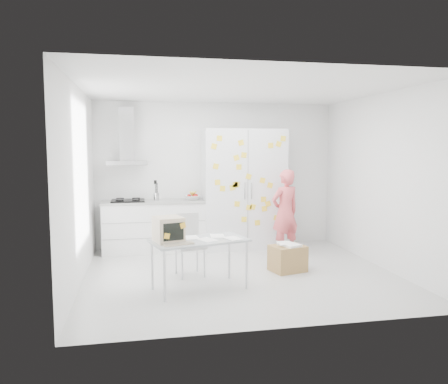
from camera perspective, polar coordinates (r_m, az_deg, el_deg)
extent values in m
cube|color=silver|center=(6.59, 2.12, -10.71)|extent=(4.50, 4.00, 0.02)
cube|color=white|center=(8.30, -0.97, 2.26)|extent=(4.50, 0.02, 2.70)
cube|color=white|center=(6.23, -18.43, 0.77)|extent=(0.02, 4.00, 2.70)
cube|color=white|center=(7.19, 19.91, 1.36)|extent=(0.02, 4.00, 2.70)
cube|color=white|center=(6.38, 2.22, 13.34)|extent=(4.50, 4.00, 0.02)
cube|color=white|center=(7.99, -9.12, -4.53)|extent=(1.80, 0.60, 0.88)
cube|color=gray|center=(7.66, -9.06, -3.91)|extent=(1.76, 0.01, 0.01)
cube|color=gray|center=(7.72, -9.03, -5.96)|extent=(1.76, 0.01, 0.01)
cube|color=#9E9E99|center=(7.92, -9.17, -1.25)|extent=(1.84, 0.63, 0.04)
cube|color=black|center=(7.91, -12.43, -1.14)|extent=(0.58, 0.50, 0.03)
cylinder|color=black|center=(7.80, -13.49, -1.04)|extent=(0.14, 0.14, 0.02)
cylinder|color=black|center=(7.79, -11.43, -1.00)|extent=(0.14, 0.14, 0.02)
cylinder|color=black|center=(8.03, -13.42, -0.84)|extent=(0.14, 0.14, 0.02)
cylinder|color=black|center=(8.03, -11.42, -0.80)|extent=(0.14, 0.14, 0.02)
cylinder|color=silver|center=(7.91, -8.82, -0.60)|extent=(0.10, 0.10, 0.14)
cylinder|color=black|center=(7.91, -8.94, 0.13)|extent=(0.01, 0.01, 0.30)
cylinder|color=black|center=(7.89, -8.70, 0.11)|extent=(0.01, 0.01, 0.30)
cylinder|color=black|center=(7.92, -8.80, 0.14)|extent=(0.01, 0.01, 0.30)
cube|color=black|center=(7.89, -8.96, 1.28)|extent=(0.05, 0.01, 0.07)
imported|color=white|center=(7.96, -4.14, -0.73)|extent=(0.31, 0.31, 0.08)
sphere|color=#B2140F|center=(7.97, -4.59, -0.53)|extent=(0.08, 0.08, 0.08)
sphere|color=#B2140F|center=(7.91, -3.88, -0.58)|extent=(0.08, 0.08, 0.08)
sphere|color=#B2140F|center=(8.01, -3.68, -0.50)|extent=(0.08, 0.08, 0.08)
cylinder|color=yellow|center=(7.97, -4.30, -0.21)|extent=(0.09, 0.17, 0.10)
cylinder|color=yellow|center=(7.98, -4.12, -0.20)|extent=(0.04, 0.17, 0.10)
cylinder|color=yellow|center=(7.98, -3.95, -0.20)|extent=(0.08, 0.17, 0.10)
cube|color=silver|center=(7.91, -12.53, 3.76)|extent=(0.70, 0.48, 0.07)
cube|color=silver|center=(8.03, -12.59, 7.36)|extent=(0.26, 0.24, 0.95)
cube|color=silver|center=(8.09, 2.57, 0.39)|extent=(1.50, 0.65, 2.20)
cube|color=slate|center=(7.77, 3.14, 0.16)|extent=(0.01, 0.01, 2.16)
cube|color=silver|center=(7.75, 2.73, 0.15)|extent=(0.02, 0.02, 0.30)
cube|color=silver|center=(7.78, 3.59, 0.16)|extent=(0.02, 0.02, 0.30)
cube|color=yellow|center=(7.84, 6.12, 6.07)|extent=(0.10, 0.00, 0.10)
cube|color=yellow|center=(7.89, 7.16, 6.23)|extent=(0.12, 0.00, 0.12)
cube|color=yellow|center=(7.96, 7.80, -0.09)|extent=(0.12, 0.00, 0.12)
cube|color=yellow|center=(7.71, 1.46, 0.96)|extent=(0.10, 0.00, 0.10)
cube|color=yellow|center=(7.75, 3.23, 2.03)|extent=(0.12, 0.00, 0.12)
cube|color=yellow|center=(7.90, 5.77, -1.54)|extent=(0.12, 0.00, 0.12)
cube|color=yellow|center=(7.75, 1.72, -1.57)|extent=(0.10, 0.00, 0.10)
cube|color=yellow|center=(7.70, 2.23, 6.45)|extent=(0.12, 0.00, 0.12)
cube|color=yellow|center=(7.83, 3.79, -1.94)|extent=(0.12, 0.00, 0.12)
cube|color=yellow|center=(7.87, 6.03, 0.88)|extent=(0.12, 0.00, 0.12)
cube|color=yellow|center=(7.86, 5.17, -0.96)|extent=(0.10, 0.00, 0.10)
cube|color=yellow|center=(7.69, 1.63, 4.50)|extent=(0.12, 0.00, 0.12)
cube|color=yellow|center=(7.67, -0.20, 0.46)|extent=(0.10, 0.00, 0.10)
cube|color=yellow|center=(7.64, -0.86, 1.28)|extent=(0.10, 0.00, 0.10)
cube|color=yellow|center=(7.61, -1.32, 5.99)|extent=(0.11, 0.00, 0.11)
cube|color=yellow|center=(7.82, 2.63, -3.59)|extent=(0.10, 0.00, 0.10)
cube|color=yellow|center=(7.71, 1.72, 1.01)|extent=(0.11, 0.00, 0.11)
cube|color=yellow|center=(7.98, 6.86, -3.38)|extent=(0.11, 0.00, 0.11)
cube|color=yellow|center=(7.92, 7.73, 6.93)|extent=(0.10, 0.00, 0.10)
cube|color=yellow|center=(7.70, 1.96, 3.29)|extent=(0.10, 0.00, 0.10)
cube|color=yellow|center=(7.70, 1.11, 0.57)|extent=(0.11, 0.00, 0.11)
cube|color=yellow|center=(7.90, 4.39, -4.02)|extent=(0.10, 0.00, 0.10)
cube|color=yellow|center=(7.63, -0.61, 7.04)|extent=(0.10, 0.00, 0.10)
cube|color=yellow|center=(7.62, -1.08, 3.37)|extent=(0.12, 0.00, 0.12)
cube|color=yellow|center=(7.89, 5.29, -2.19)|extent=(0.11, 0.00, 0.11)
cube|color=yellow|center=(7.72, 2.62, 4.84)|extent=(0.11, 0.00, 0.11)
cube|color=yellow|center=(7.82, 5.05, 1.52)|extent=(0.11, 0.00, 0.11)
cube|color=yellow|center=(7.81, 3.27, -2.04)|extent=(0.11, 0.00, 0.11)
imported|color=#EA5B61|center=(7.67, 7.98, -2.63)|extent=(0.63, 0.51, 1.49)
cube|color=#AEB5B9|center=(5.75, -3.24, -6.36)|extent=(1.36, 0.92, 0.03)
cylinder|color=silver|center=(5.41, -7.78, -10.87)|extent=(0.04, 0.04, 0.64)
cylinder|color=silver|center=(5.84, 2.96, -9.54)|extent=(0.04, 0.04, 0.64)
cylinder|color=silver|center=(5.88, -9.36, -9.52)|extent=(0.04, 0.04, 0.64)
cylinder|color=silver|center=(6.28, 0.68, -8.44)|extent=(0.04, 0.04, 0.64)
cube|color=beige|center=(5.64, -7.27, -4.85)|extent=(0.42, 0.43, 0.32)
cube|color=beige|center=(5.47, -6.64, -5.18)|extent=(0.31, 0.10, 0.28)
cube|color=black|center=(5.46, -6.61, -5.19)|extent=(0.26, 0.07, 0.22)
cube|color=yellow|center=(5.44, -7.47, -5.73)|extent=(0.08, 0.02, 0.08)
cube|color=yellow|center=(5.48, -5.38, -4.38)|extent=(0.08, 0.03, 0.08)
cube|color=beige|center=(5.47, -6.03, -6.75)|extent=(0.41, 0.23, 0.02)
cube|color=gray|center=(5.47, -6.03, -6.62)|extent=(0.37, 0.19, 0.01)
cube|color=white|center=(5.74, -2.25, -6.23)|extent=(0.29, 0.32, 0.00)
cube|color=white|center=(5.96, -0.88, -5.75)|extent=(0.21, 0.28, 0.00)
cube|color=white|center=(5.80, 1.16, -6.06)|extent=(0.27, 0.31, 0.00)
cube|color=white|center=(5.89, -4.31, -5.92)|extent=(0.21, 0.28, 0.00)
cube|color=silver|center=(6.40, -4.48, -7.09)|extent=(0.48, 0.48, 0.04)
cube|color=silver|center=(6.53, -4.98, -4.67)|extent=(0.39, 0.10, 0.45)
cylinder|color=silver|center=(6.26, -5.47, -9.55)|extent=(0.03, 0.03, 0.42)
cylinder|color=silver|center=(6.36, -2.58, -9.29)|extent=(0.03, 0.03, 0.42)
cylinder|color=silver|center=(6.57, -6.29, -8.83)|extent=(0.03, 0.03, 0.42)
cylinder|color=silver|center=(6.66, -3.52, -8.59)|extent=(0.03, 0.03, 0.42)
cube|color=#A57F47|center=(6.75, 8.30, -8.57)|extent=(0.57, 0.50, 0.39)
cube|color=white|center=(6.69, 8.56, -6.82)|extent=(0.33, 0.38, 0.03)
cube|color=white|center=(6.71, 7.94, -6.62)|extent=(0.22, 0.30, 0.00)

